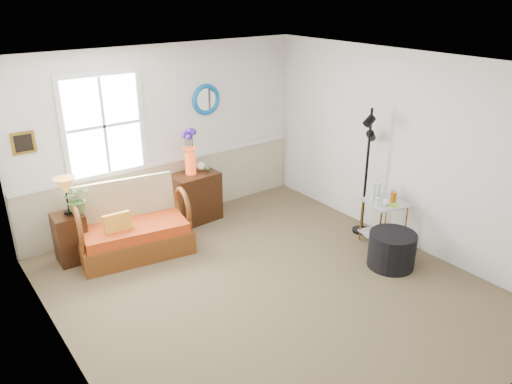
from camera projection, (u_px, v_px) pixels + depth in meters
floor at (269, 289)px, 5.92m from camera, size 4.50×5.00×0.01m
ceiling at (272, 66)px, 4.92m from camera, size 4.50×5.00×0.01m
walls at (271, 188)px, 5.42m from camera, size 4.51×5.01×2.60m
wainscot at (170, 190)px, 7.59m from camera, size 4.46×0.02×0.90m
chair_rail at (168, 161)px, 7.40m from camera, size 4.46×0.04×0.06m
window at (104, 126)px, 6.64m from camera, size 1.14×0.06×1.44m
picture at (23, 143)px, 6.11m from camera, size 0.28×0.03×0.28m
mirror at (206, 99)px, 7.47m from camera, size 0.47×0.07×0.47m
loveseat at (133, 221)px, 6.56m from camera, size 1.55×1.03×0.94m
throw_pillow at (118, 227)px, 6.36m from camera, size 0.36×0.11×0.36m
lamp_stand at (71, 238)px, 6.41m from camera, size 0.38×0.38×0.66m
table_lamp at (67, 196)px, 6.22m from camera, size 0.27×0.27×0.49m
potted_plant at (77, 202)px, 6.30m from camera, size 0.36×0.39×0.30m
cabinet at (195, 197)px, 7.53m from camera, size 0.73×0.49×0.75m
flower_vase at (190, 152)px, 7.26m from camera, size 0.26×0.26×0.68m
side_table at (383, 223)px, 6.84m from camera, size 0.60×0.60×0.64m
tabletop_items at (385, 193)px, 6.69m from camera, size 0.53×0.53×0.24m
floor_lamp at (366, 173)px, 6.96m from camera, size 0.27×0.27×1.83m
ottoman at (392, 250)px, 6.33m from camera, size 0.68×0.68×0.46m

